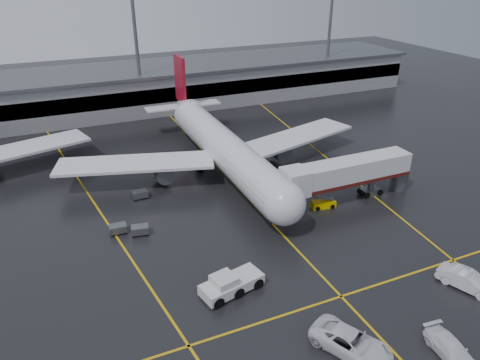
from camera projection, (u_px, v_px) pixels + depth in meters
name	position (u px, v px, depth m)	size (l,w,h in m)	color
ground	(247.00, 198.00, 61.59)	(220.00, 220.00, 0.00)	black
apron_line_centre	(247.00, 197.00, 61.58)	(0.25, 90.00, 0.02)	gold
apron_line_stop	(341.00, 296.00, 43.51)	(60.00, 0.25, 0.02)	gold
apron_line_left	(88.00, 194.00, 62.61)	(0.25, 70.00, 0.02)	gold
apron_line_right	(319.00, 152.00, 76.27)	(0.25, 70.00, 0.02)	gold
terminal	(158.00, 86.00, 99.05)	(122.00, 19.00, 8.60)	gray
light_mast_mid	(136.00, 44.00, 87.88)	(3.00, 1.20, 25.45)	#595B60
light_mast_right	(329.00, 31.00, 104.06)	(3.00, 1.20, 25.45)	#595B60
main_airliner	(221.00, 145.00, 67.69)	(48.80, 45.60, 14.10)	silver
jet_bridge	(348.00, 174.00, 59.19)	(19.90, 3.40, 6.05)	silver
pushback_tractor	(230.00, 284.00, 43.76)	(6.73, 3.92, 2.26)	silver
belt_loader	(323.00, 204.00, 59.01)	(3.31, 1.92, 1.98)	#E9B900
service_van_a	(351.00, 343.00, 37.02)	(3.19, 6.91, 1.92)	white
service_van_b	(451.00, 350.00, 36.62)	(2.13, 5.25, 1.52)	white
service_van_c	(468.00, 281.00, 44.21)	(1.99, 5.71, 1.88)	silver
baggage_cart_a	(140.00, 230.00, 53.12)	(2.21, 1.66, 1.12)	#595B60
baggage_cart_b	(118.00, 229.00, 53.34)	(2.04, 1.37, 1.12)	#595B60
baggage_cart_c	(140.00, 194.00, 61.18)	(2.02, 1.33, 1.12)	#595B60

